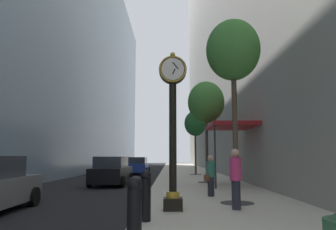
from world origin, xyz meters
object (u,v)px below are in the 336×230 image
at_px(pedestrian_walking, 211,175).
at_px(car_blue_near, 138,166).
at_px(street_tree_near, 233,52).
at_px(street_tree_mid_near, 206,103).
at_px(bollard_nearest, 134,212).
at_px(street_tree_mid_far, 195,124).
at_px(pedestrian_by_clock, 236,177).
at_px(street_clock, 173,121).
at_px(car_black_far, 112,171).
at_px(bollard_second, 146,194).

xyz_separation_m(pedestrian_walking, car_blue_near, (-4.74, 18.19, -0.17)).
distance_m(street_tree_near, street_tree_mid_near, 8.52).
bearing_deg(bollard_nearest, car_blue_near, 95.74).
bearing_deg(pedestrian_walking, street_tree_mid_far, 87.60).
height_order(street_tree_mid_far, pedestrian_by_clock, street_tree_mid_far).
distance_m(street_clock, pedestrian_by_clock, 2.49).
relative_size(car_blue_near, car_black_far, 0.96).
distance_m(street_tree_mid_far, pedestrian_by_clock, 18.64).
relative_size(bollard_second, car_blue_near, 0.27).
bearing_deg(street_tree_mid_far, pedestrian_walking, -92.40).
relative_size(street_clock, street_tree_mid_near, 0.77).
height_order(street_clock, pedestrian_by_clock, street_clock).
height_order(car_blue_near, car_black_far, car_black_far).
xyz_separation_m(bollard_second, pedestrian_walking, (2.18, 4.81, 0.19)).
bearing_deg(pedestrian_by_clock, car_blue_near, 103.43).
distance_m(street_tree_mid_far, car_black_far, 11.14).
bearing_deg(pedestrian_by_clock, car_black_far, 119.65).
bearing_deg(pedestrian_by_clock, bollard_nearest, -121.49).
height_order(bollard_second, pedestrian_by_clock, pedestrian_by_clock).
bearing_deg(bollard_second, pedestrian_by_clock, 33.74).
distance_m(street_clock, car_black_far, 10.44).
height_order(street_tree_mid_near, car_black_far, street_tree_mid_near).
distance_m(street_tree_mid_near, pedestrian_walking, 7.83).
height_order(street_tree_mid_near, car_blue_near, street_tree_mid_near).
relative_size(pedestrian_walking, car_black_far, 0.34).
relative_size(bollard_nearest, street_tree_mid_near, 0.20).
xyz_separation_m(street_tree_mid_near, car_black_far, (-5.70, -0.30, -4.17)).
height_order(street_tree_near, car_blue_near, street_tree_near).
distance_m(street_tree_mid_near, street_tree_mid_far, 8.53).
bearing_deg(bollard_nearest, street_clock, 80.50).
xyz_separation_m(street_tree_near, pedestrian_walking, (-0.64, 1.83, -4.39)).
height_order(bollard_nearest, street_tree_mid_far, street_tree_mid_far).
xyz_separation_m(bollard_nearest, car_blue_near, (-2.56, 25.44, 0.02)).
relative_size(street_tree_near, pedestrian_walking, 4.03).
xyz_separation_m(pedestrian_by_clock, car_blue_near, (-5.09, 21.31, -0.29)).
xyz_separation_m(street_clock, car_black_far, (-3.55, 9.62, -1.93)).
distance_m(bollard_second, street_tree_mid_near, 12.56).
xyz_separation_m(bollard_nearest, bollard_second, (0.00, 2.44, 0.00)).
relative_size(street_clock, street_tree_near, 0.74).
bearing_deg(car_blue_near, street_tree_mid_near, -64.95).
bearing_deg(car_black_far, street_tree_near, -55.26).
bearing_deg(bollard_second, car_blue_near, 96.35).
bearing_deg(car_blue_near, bollard_second, -83.65).
distance_m(car_blue_near, car_black_far, 11.81).
xyz_separation_m(street_clock, street_tree_mid_near, (2.15, 9.92, 2.24)).
bearing_deg(street_tree_near, bollard_nearest, -117.48).
relative_size(bollard_second, street_tree_near, 0.19).
bearing_deg(pedestrian_walking, pedestrian_by_clock, -83.59).
distance_m(bollard_second, pedestrian_walking, 5.28).
bearing_deg(street_clock, bollard_nearest, -99.50).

